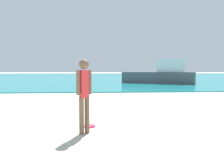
{
  "coord_description": "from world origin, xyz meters",
  "views": [
    {
      "loc": [
        -0.85,
        2.38,
        1.32
      ],
      "look_at": [
        -0.34,
        10.47,
        0.8
      ],
      "focal_mm": 36.38,
      "sensor_mm": 36.0,
      "label": 1
    }
  ],
  "objects": [
    {
      "name": "water",
      "position": [
        0.0,
        45.06,
        0.03
      ],
      "size": [
        160.0,
        60.0,
        0.06
      ],
      "primitive_type": "cube",
      "color": "teal",
      "rests_on": "ground"
    },
    {
      "name": "person_standing",
      "position": [
        -1.13,
        7.02,
        0.87
      ],
      "size": [
        0.3,
        0.24,
        1.53
      ],
      "rotation": [
        0.0,
        0.0,
        0.62
      ],
      "color": "brown",
      "rests_on": "ground"
    },
    {
      "name": "frisbee",
      "position": [
        -1.04,
        7.56,
        0.01
      ],
      "size": [
        0.27,
        0.27,
        0.03
      ],
      "primitive_type": "cylinder",
      "color": "#E51E4C",
      "rests_on": "ground"
    },
    {
      "name": "boat_near",
      "position": [
        4.92,
        22.75,
        0.81
      ],
      "size": [
        6.62,
        4.74,
        2.17
      ],
      "rotation": [
        0.0,
        0.0,
        2.67
      ],
      "color": "#4C4C51",
      "rests_on": "water"
    }
  ]
}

